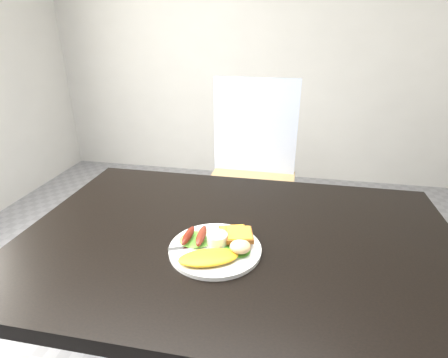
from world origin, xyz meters
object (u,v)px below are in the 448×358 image
object	(u,v)px
dining_table	(237,242)
plate	(215,249)
person	(217,167)
dining_chair	(249,189)

from	to	relation	value
dining_table	plate	bearing A→B (deg)	-118.57
person	plate	distance (m)	0.76
dining_table	dining_chair	xyz separation A→B (m)	(-0.08, 0.94, -0.28)
dining_chair	person	bearing A→B (deg)	-111.65
dining_table	person	xyz separation A→B (m)	(-0.20, 0.66, -0.05)
person	plate	size ratio (longest dim) A/B	5.75
dining_table	dining_chair	size ratio (longest dim) A/B	2.49
dining_table	plate	xyz separation A→B (m)	(-0.05, -0.08, 0.03)
dining_table	plate	distance (m)	0.10
dining_table	person	world-z (taller)	person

